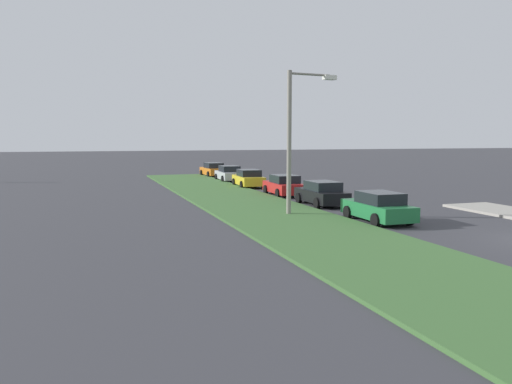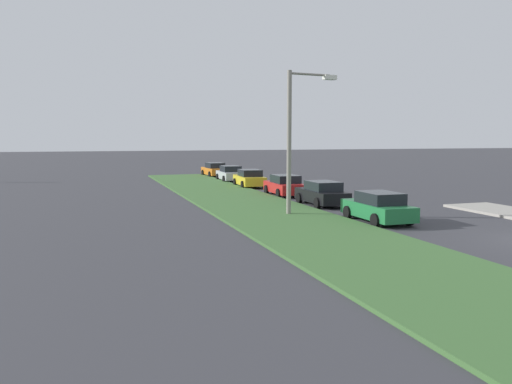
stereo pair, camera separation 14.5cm
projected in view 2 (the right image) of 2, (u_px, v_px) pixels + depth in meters
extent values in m
cube|color=#3D6633|center=(273.00, 214.00, 26.59)|extent=(60.00, 6.00, 0.12)
cube|color=#1E6B38|center=(377.00, 210.00, 24.60)|extent=(4.34, 1.89, 0.70)
cube|color=black|center=(380.00, 198.00, 24.34)|extent=(2.23, 1.64, 0.55)
cylinder|color=black|center=(348.00, 212.00, 25.64)|extent=(0.64, 0.23, 0.64)
cylinder|color=black|center=(379.00, 211.00, 26.17)|extent=(0.64, 0.23, 0.64)
cylinder|color=black|center=(375.00, 220.00, 23.08)|extent=(0.64, 0.23, 0.64)
cylinder|color=black|center=(409.00, 218.00, 23.61)|extent=(0.64, 0.23, 0.64)
cube|color=black|center=(322.00, 196.00, 30.68)|extent=(4.33, 1.86, 0.70)
cube|color=black|center=(323.00, 186.00, 30.43)|extent=(2.22, 1.63, 0.55)
cylinder|color=black|center=(299.00, 198.00, 31.72)|extent=(0.64, 0.23, 0.64)
cylinder|color=black|center=(325.00, 197.00, 32.26)|extent=(0.64, 0.23, 0.64)
cylinder|color=black|center=(317.00, 203.00, 29.16)|extent=(0.64, 0.23, 0.64)
cylinder|color=black|center=(345.00, 202.00, 29.70)|extent=(0.64, 0.23, 0.64)
cube|color=red|center=(284.00, 187.00, 35.88)|extent=(4.36, 1.96, 0.70)
cube|color=black|center=(285.00, 179.00, 35.62)|extent=(2.26, 1.68, 0.55)
cylinder|color=black|center=(267.00, 189.00, 36.94)|extent=(0.65, 0.24, 0.64)
cylinder|color=black|center=(290.00, 189.00, 37.45)|extent=(0.65, 0.24, 0.64)
cylinder|color=black|center=(279.00, 193.00, 34.37)|extent=(0.65, 0.24, 0.64)
cylinder|color=black|center=(303.00, 192.00, 34.87)|extent=(0.65, 0.24, 0.64)
cube|color=gold|center=(249.00, 180.00, 42.08)|extent=(4.39, 2.02, 0.70)
cube|color=black|center=(250.00, 173.00, 41.83)|extent=(2.28, 1.71, 0.55)
cylinder|color=black|center=(235.00, 182.00, 43.16)|extent=(0.65, 0.25, 0.64)
cylinder|color=black|center=(255.00, 182.00, 43.64)|extent=(0.65, 0.25, 0.64)
cylinder|color=black|center=(243.00, 185.00, 40.58)|extent=(0.65, 0.25, 0.64)
cylinder|color=black|center=(264.00, 184.00, 41.06)|extent=(0.65, 0.25, 0.64)
cube|color=#B2B5BA|center=(230.00, 175.00, 47.79)|extent=(4.35, 1.92, 0.70)
cube|color=black|center=(231.00, 169.00, 47.53)|extent=(2.24, 1.66, 0.55)
cylinder|color=black|center=(218.00, 177.00, 48.84)|extent=(0.65, 0.24, 0.64)
cylinder|color=black|center=(236.00, 177.00, 49.36)|extent=(0.65, 0.24, 0.64)
cylinder|color=black|center=(224.00, 179.00, 46.27)|extent=(0.65, 0.24, 0.64)
cylinder|color=black|center=(243.00, 179.00, 46.79)|extent=(0.65, 0.24, 0.64)
cube|color=orange|center=(214.00, 171.00, 53.70)|extent=(4.38, 1.99, 0.70)
cube|color=black|center=(215.00, 165.00, 53.45)|extent=(2.27, 1.70, 0.55)
cylinder|color=black|center=(203.00, 173.00, 54.66)|extent=(0.65, 0.25, 0.64)
cylinder|color=black|center=(219.00, 172.00, 55.30)|extent=(0.65, 0.25, 0.64)
cylinder|color=black|center=(210.00, 174.00, 52.15)|extent=(0.65, 0.25, 0.64)
cylinder|color=black|center=(226.00, 174.00, 52.80)|extent=(0.65, 0.25, 0.64)
cylinder|color=gray|center=(289.00, 144.00, 26.11)|extent=(0.24, 0.24, 7.50)
cylinder|color=gray|center=(310.00, 74.00, 26.22)|extent=(0.36, 2.40, 0.12)
cube|color=silver|center=(330.00, 77.00, 26.72)|extent=(0.43, 0.73, 0.24)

